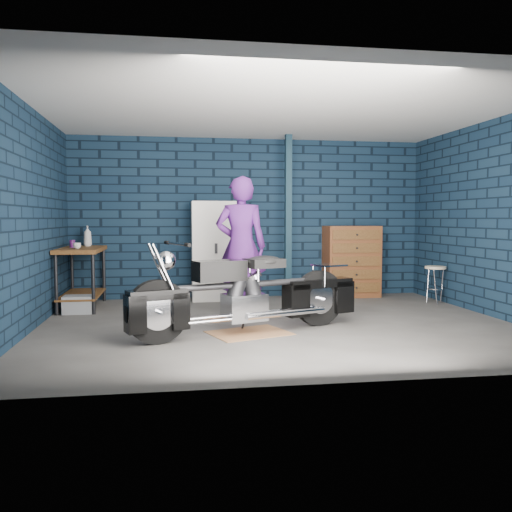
{
  "coord_description": "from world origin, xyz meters",
  "views": [
    {
      "loc": [
        -1.34,
        -6.7,
        1.35
      ],
      "look_at": [
        -0.24,
        0.3,
        0.86
      ],
      "focal_mm": 38.0,
      "sensor_mm": 36.0,
      "label": 1
    }
  ],
  "objects_px": {
    "storage_bin": "(78,304)",
    "workbench": "(82,278)",
    "motorcycle": "(249,287)",
    "shop_stool": "(435,285)",
    "tool_chest": "(352,261)",
    "locker": "(215,251)",
    "person": "(241,246)"
  },
  "relations": [
    {
      "from": "storage_bin",
      "to": "workbench",
      "type": "bearing_deg",
      "value": 92.29
    },
    {
      "from": "motorcycle",
      "to": "shop_stool",
      "type": "height_order",
      "value": "motorcycle"
    },
    {
      "from": "tool_chest",
      "to": "shop_stool",
      "type": "bearing_deg",
      "value": -42.7
    },
    {
      "from": "locker",
      "to": "tool_chest",
      "type": "distance_m",
      "value": 2.37
    },
    {
      "from": "storage_bin",
      "to": "shop_stool",
      "type": "distance_m",
      "value": 5.44
    },
    {
      "from": "storage_bin",
      "to": "tool_chest",
      "type": "relative_size",
      "value": 0.33
    },
    {
      "from": "tool_chest",
      "to": "shop_stool",
      "type": "relative_size",
      "value": 2.05
    },
    {
      "from": "person",
      "to": "shop_stool",
      "type": "height_order",
      "value": "person"
    },
    {
      "from": "workbench",
      "to": "person",
      "type": "bearing_deg",
      "value": -22.56
    },
    {
      "from": "motorcycle",
      "to": "tool_chest",
      "type": "relative_size",
      "value": 2.04
    },
    {
      "from": "workbench",
      "to": "tool_chest",
      "type": "distance_m",
      "value": 4.44
    },
    {
      "from": "motorcycle",
      "to": "storage_bin",
      "type": "bearing_deg",
      "value": 122.49
    },
    {
      "from": "motorcycle",
      "to": "storage_bin",
      "type": "relative_size",
      "value": 6.15
    },
    {
      "from": "workbench",
      "to": "shop_stool",
      "type": "height_order",
      "value": "workbench"
    },
    {
      "from": "storage_bin",
      "to": "locker",
      "type": "xyz_separation_m",
      "value": [
        2.03,
        0.99,
        0.69
      ]
    },
    {
      "from": "person",
      "to": "storage_bin",
      "type": "bearing_deg",
      "value": -0.87
    },
    {
      "from": "workbench",
      "to": "motorcycle",
      "type": "distance_m",
      "value": 3.15
    },
    {
      "from": "workbench",
      "to": "person",
      "type": "distance_m",
      "value": 2.54
    },
    {
      "from": "workbench",
      "to": "person",
      "type": "height_order",
      "value": "person"
    },
    {
      "from": "storage_bin",
      "to": "shop_stool",
      "type": "relative_size",
      "value": 0.68
    },
    {
      "from": "workbench",
      "to": "storage_bin",
      "type": "bearing_deg",
      "value": -87.71
    },
    {
      "from": "workbench",
      "to": "storage_bin",
      "type": "distance_m",
      "value": 0.6
    },
    {
      "from": "workbench",
      "to": "storage_bin",
      "type": "xyz_separation_m",
      "value": [
        0.02,
        -0.5,
        -0.33
      ]
    },
    {
      "from": "motorcycle",
      "to": "tool_chest",
      "type": "xyz_separation_m",
      "value": [
        2.18,
        2.71,
        0.06
      ]
    },
    {
      "from": "tool_chest",
      "to": "storage_bin",
      "type": "bearing_deg",
      "value": -167.32
    },
    {
      "from": "tool_chest",
      "to": "shop_stool",
      "type": "height_order",
      "value": "tool_chest"
    },
    {
      "from": "workbench",
      "to": "tool_chest",
      "type": "xyz_separation_m",
      "value": [
        4.41,
        0.49,
        0.15
      ]
    },
    {
      "from": "workbench",
      "to": "motorcycle",
      "type": "relative_size",
      "value": 0.56
    },
    {
      "from": "shop_stool",
      "to": "storage_bin",
      "type": "bearing_deg",
      "value": -179.78
    },
    {
      "from": "storage_bin",
      "to": "motorcycle",
      "type": "bearing_deg",
      "value": -37.83
    },
    {
      "from": "person",
      "to": "locker",
      "type": "height_order",
      "value": "person"
    },
    {
      "from": "storage_bin",
      "to": "locker",
      "type": "height_order",
      "value": "locker"
    }
  ]
}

